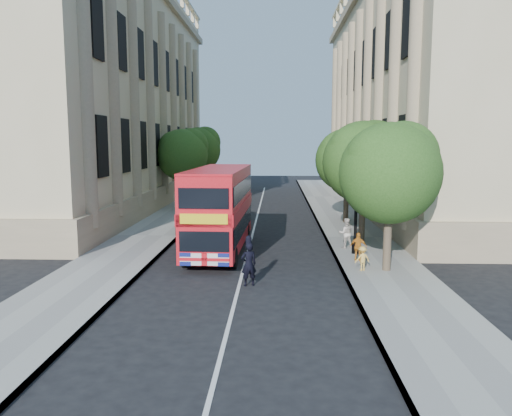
# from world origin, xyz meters

# --- Properties ---
(ground) EXTENTS (120.00, 120.00, 0.00)m
(ground) POSITION_xyz_m (0.00, 0.00, 0.00)
(ground) COLOR black
(ground) RESTS_ON ground
(pavement_right) EXTENTS (3.50, 80.00, 0.12)m
(pavement_right) POSITION_xyz_m (5.75, 10.00, 0.06)
(pavement_right) COLOR gray
(pavement_right) RESTS_ON ground
(pavement_left) EXTENTS (3.50, 80.00, 0.12)m
(pavement_left) POSITION_xyz_m (-5.75, 10.00, 0.06)
(pavement_left) COLOR gray
(pavement_left) RESTS_ON ground
(building_right) EXTENTS (12.00, 38.00, 18.00)m
(building_right) POSITION_xyz_m (13.80, 24.00, 9.00)
(building_right) COLOR #C5B588
(building_right) RESTS_ON ground
(building_left) EXTENTS (12.00, 38.00, 18.00)m
(building_left) POSITION_xyz_m (-13.80, 24.00, 9.00)
(building_left) COLOR #C5B588
(building_left) RESTS_ON ground
(tree_right_near) EXTENTS (4.00, 4.00, 6.08)m
(tree_right_near) POSITION_xyz_m (5.84, 3.03, 4.25)
(tree_right_near) COLOR #473828
(tree_right_near) RESTS_ON ground
(tree_right_mid) EXTENTS (4.20, 4.20, 6.37)m
(tree_right_mid) POSITION_xyz_m (5.84, 9.03, 4.45)
(tree_right_mid) COLOR #473828
(tree_right_mid) RESTS_ON ground
(tree_right_far) EXTENTS (4.00, 4.00, 6.15)m
(tree_right_far) POSITION_xyz_m (5.84, 15.03, 4.31)
(tree_right_far) COLOR #473828
(tree_right_far) RESTS_ON ground
(tree_left_far) EXTENTS (4.00, 4.00, 6.30)m
(tree_left_far) POSITION_xyz_m (-5.96, 22.03, 4.44)
(tree_left_far) COLOR #473828
(tree_left_far) RESTS_ON ground
(tree_left_back) EXTENTS (4.20, 4.20, 6.65)m
(tree_left_back) POSITION_xyz_m (-5.96, 30.03, 4.71)
(tree_left_back) COLOR #473828
(tree_left_back) RESTS_ON ground
(lamp_post) EXTENTS (0.32, 0.32, 5.16)m
(lamp_post) POSITION_xyz_m (5.00, 6.00, 2.51)
(lamp_post) COLOR black
(lamp_post) RESTS_ON pavement_right
(double_decker_bus) EXTENTS (2.55, 8.60, 3.93)m
(double_decker_bus) POSITION_xyz_m (-1.32, 6.48, 2.17)
(double_decker_bus) COLOR red
(double_decker_bus) RESTS_ON ground
(box_van) EXTENTS (2.18, 5.26, 3.00)m
(box_van) POSITION_xyz_m (-2.90, 11.45, 1.47)
(box_van) COLOR black
(box_van) RESTS_ON ground
(police_constable) EXTENTS (0.69, 0.57, 1.61)m
(police_constable) POSITION_xyz_m (0.35, 1.00, 0.81)
(police_constable) COLOR black
(police_constable) RESTS_ON ground
(woman_pedestrian) EXTENTS (0.73, 0.58, 1.47)m
(woman_pedestrian) POSITION_xyz_m (4.73, 7.13, 0.85)
(woman_pedestrian) COLOR beige
(woman_pedestrian) RESTS_ON pavement_right
(child_a) EXTENTS (0.77, 0.41, 1.24)m
(child_a) POSITION_xyz_m (4.91, 4.52, 0.74)
(child_a) COLOR orange
(child_a) RESTS_ON pavement_right
(child_b) EXTENTS (0.72, 0.55, 0.99)m
(child_b) POSITION_xyz_m (4.81, 2.90, 0.61)
(child_b) COLOR #E7B64E
(child_b) RESTS_ON pavement_right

